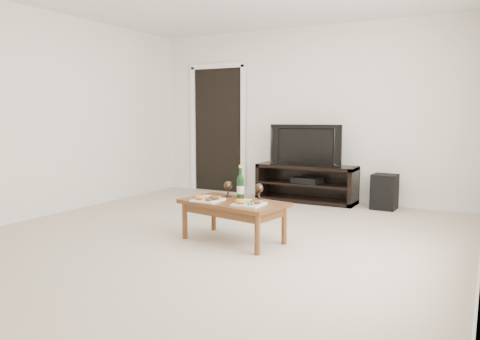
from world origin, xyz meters
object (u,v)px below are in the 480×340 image
at_px(television, 307,145).
at_px(coffee_table, 233,221).
at_px(media_console, 306,183).
at_px(subwoofer, 384,192).

height_order(television, coffee_table, television).
bearing_deg(coffee_table, television, 92.66).
relative_size(media_console, coffee_table, 1.40).
height_order(media_console, subwoofer, media_console).
xyz_separation_m(subwoofer, coffee_table, (-1.03, -2.42, -0.03)).
height_order(television, subwoofer, television).
height_order(media_console, television, television).
distance_m(television, subwoofer, 1.29).
bearing_deg(subwoofer, media_console, -177.94).
xyz_separation_m(television, subwoofer, (1.14, -0.01, -0.61)).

